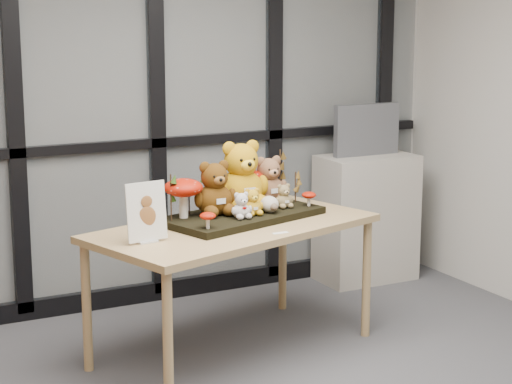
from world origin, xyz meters
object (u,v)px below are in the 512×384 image
bear_small_yellow (252,200)px  bear_beige_small (284,195)px  bear_pooh_yellow (241,171)px  bear_brown_medium (214,185)px  sign_holder (147,215)px  monitor (367,130)px  display_table (233,236)px  bear_tan_back (268,177)px  mushroom_back_left (183,196)px  mushroom_back_right (247,185)px  mushroom_front_right (309,198)px  bear_white_bow (241,204)px  mushroom_front_left (208,219)px  plush_cream_hedgehog (269,203)px  diorama_tray (242,216)px  cabinet (366,218)px

bear_small_yellow → bear_beige_small: bear_small_yellow is taller
bear_pooh_yellow → bear_brown_medium: size_ratio=1.29×
sign_holder → monitor: size_ratio=0.62×
display_table → bear_beige_small: size_ratio=11.36×
bear_tan_back → mushroom_back_left: bear_tan_back is taller
bear_pooh_yellow → monitor: 1.46m
bear_brown_medium → mushroom_back_right: (0.28, 0.16, -0.05)m
display_table → monitor: 1.73m
bear_tan_back → monitor: monitor is taller
mushroom_back_left → bear_pooh_yellow: bearing=11.4°
display_table → monitor: bearing=14.3°
mushroom_front_right → bear_brown_medium: bearing=174.9°
mushroom_back_left → display_table: bearing=-26.7°
bear_white_bow → mushroom_front_left: size_ratio=1.70×
bear_brown_medium → mushroom_front_right: (0.58, -0.05, -0.12)m
bear_small_yellow → sign_holder: size_ratio=0.54×
bear_pooh_yellow → mushroom_back_right: (0.08, 0.08, -0.10)m
plush_cream_hedgehog → bear_beige_small: bearing=12.4°
bear_beige_small → bear_pooh_yellow: bearing=137.8°
bear_brown_medium → bear_white_bow: size_ratio=2.06×
plush_cream_hedgehog → mushroom_front_left: bearing=-175.1°
bear_tan_back → monitor: 1.26m
mushroom_back_right → mushroom_front_left: size_ratio=2.39×
sign_holder → monitor: bearing=20.3°
bear_pooh_yellow → mushroom_back_left: bear_pooh_yellow is taller
bear_tan_back → mushroom_back_right: bear_tan_back is taller
bear_pooh_yellow → mushroom_front_left: (-0.37, -0.36, -0.17)m
bear_pooh_yellow → bear_white_bow: size_ratio=2.65×
plush_cream_hedgehog → monitor: size_ratio=0.20×
diorama_tray → sign_holder: bearing=-176.6°
bear_pooh_yellow → monitor: (1.30, 0.67, 0.08)m
diorama_tray → mushroom_back_left: size_ratio=3.80×
mushroom_front_left → monitor: monitor is taller
display_table → bear_small_yellow: bear_small_yellow is taller
bear_tan_back → monitor: bearing=12.5°
bear_small_yellow → bear_beige_small: (0.25, 0.09, -0.01)m
diorama_tray → bear_white_bow: 0.17m
diorama_tray → bear_pooh_yellow: bearing=48.9°
display_table → mushroom_front_left: (-0.22, -0.16, 0.15)m
bear_brown_medium → plush_cream_hedgehog: bear_brown_medium is taller
cabinet → monitor: monitor is taller
mushroom_front_right → bear_small_yellow: bearing=-171.7°
diorama_tray → mushroom_back_right: (0.13, 0.19, 0.13)m
display_table → mushroom_back_right: mushroom_back_right is taller
bear_pooh_yellow → cabinet: bearing=9.9°
plush_cream_hedgehog → mushroom_front_right: 0.29m
cabinet → monitor: (0.00, 0.02, 0.62)m
bear_small_yellow → plush_cream_hedgehog: bearing=-10.1°
diorama_tray → bear_pooh_yellow: bear_pooh_yellow is taller
bear_brown_medium → mushroom_back_right: size_ratio=1.47×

